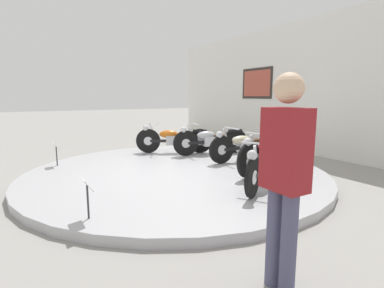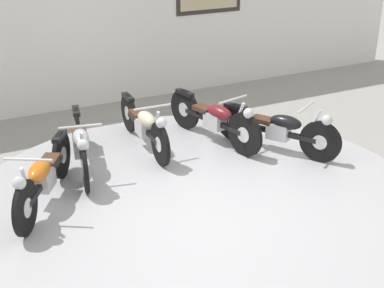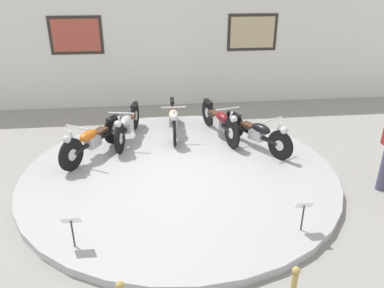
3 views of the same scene
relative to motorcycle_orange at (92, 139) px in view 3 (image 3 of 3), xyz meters
The scene contains 10 objects.
ground_plane 1.93m from the motorcycle_orange, 24.12° to the right, with size 60.00×60.00×0.00m, color gray.
display_platform 1.91m from the motorcycle_orange, 24.12° to the right, with size 5.89×5.89×0.14m, color #ADADB2.
back_wall 4.19m from the motorcycle_orange, 64.82° to the left, with size 14.00×0.22×3.68m.
motorcycle_orange is the anchor object (origin of this frame).
motorcycle_silver 0.98m from the motorcycle_orange, 47.65° to the left, with size 0.58×1.96×0.79m.
motorcycle_cream 1.96m from the motorcycle_orange, 30.57° to the left, with size 0.54×1.97×0.78m.
motorcycle_maroon 2.82m from the motorcycle_orange, 14.91° to the left, with size 0.62×1.96×0.80m.
motorcycle_black 3.38m from the motorcycle_orange, ahead, with size 1.05×1.71×0.78m.
info_placard_front_left 2.79m from the motorcycle_orange, 88.31° to the right, with size 0.26×0.11×0.51m.
info_placard_front_centre 4.32m from the motorcycle_orange, 40.21° to the right, with size 0.26×0.11×0.51m.
Camera 3 is at (-0.46, -6.26, 3.57)m, focal length 35.00 mm.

